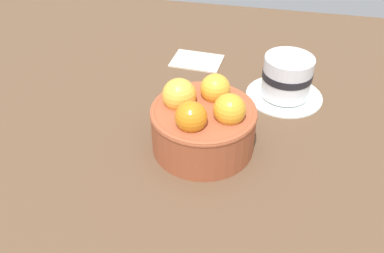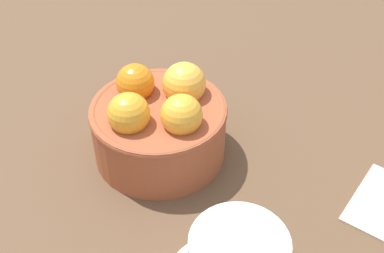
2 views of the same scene
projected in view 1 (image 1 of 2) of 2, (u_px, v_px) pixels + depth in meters
The scene contains 4 objects.
ground_plane at pixel (203, 158), 62.05cm from camera, with size 131.38×109.72×4.91cm, color brown.
terracotta_bowl at pixel (203, 122), 57.78cm from camera, with size 15.05×15.05×10.35cm.
coffee_cup at pixel (287, 79), 68.69cm from camera, with size 13.11×13.11×7.55cm.
folded_napkin at pixel (197, 60), 80.36cm from camera, with size 9.64×7.12×0.60cm, color beige.
Camera 1 is at (-8.10, 45.04, 39.76)cm, focal length 38.12 mm.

